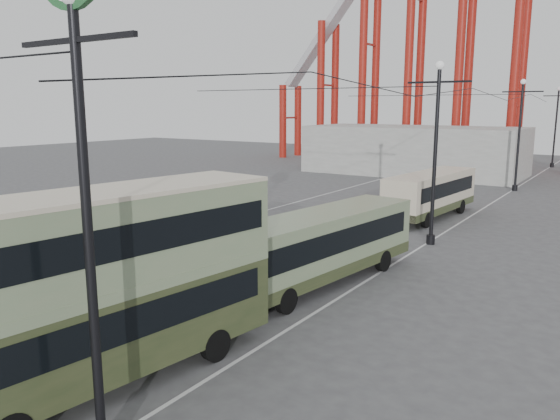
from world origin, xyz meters
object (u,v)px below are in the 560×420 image
Objects in this scene: double_decker_bus at (106,279)px; single_decker_green at (322,244)px; single_decker_cream at (431,193)px; lamp_post_near at (77,65)px; pedestrian at (269,253)px.

double_decker_bus is 0.92× the size of single_decker_green.
double_decker_bus reaches higher than single_decker_cream.
single_decker_green is (-1.63, 12.21, -6.21)m from lamp_post_near.
double_decker_bus is 6.08× the size of pedestrian.
pedestrian is at bearing 109.50° from lamp_post_near.
single_decker_green is 2.94m from pedestrian.
pedestrian is at bearing -92.95° from single_decker_cream.
single_decker_green is at bearing 155.37° from pedestrian.
lamp_post_near is at bearing -75.26° from single_decker_green.
lamp_post_near is at bearing 90.61° from pedestrian.
double_decker_bus is at bearing 136.63° from lamp_post_near.
double_decker_bus reaches higher than pedestrian.
lamp_post_near is 28.57m from single_decker_cream.
single_decker_cream reaches higher than pedestrian.
pedestrian is at bearing -178.57° from single_decker_green.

